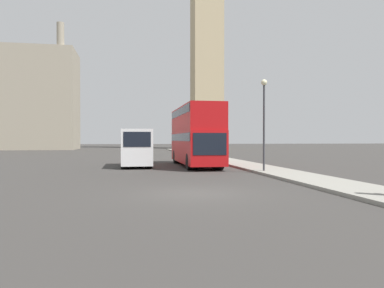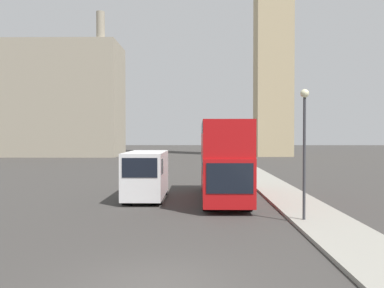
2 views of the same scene
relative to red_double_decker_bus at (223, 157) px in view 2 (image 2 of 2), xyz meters
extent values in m
plane|color=#383533|center=(-2.53, -13.89, -2.46)|extent=(300.00, 300.00, 0.00)
cube|color=tan|center=(11.83, 51.61, 20.09)|extent=(6.21, 6.21, 45.12)
cube|color=#9E937F|center=(-30.54, 51.36, 7.43)|extent=(30.50, 11.56, 19.80)
cylinder|color=#9E937F|center=(-17.58, 46.45, 19.51)|extent=(1.39, 1.39, 4.36)
cube|color=#B71114|center=(0.00, 0.00, -1.01)|extent=(2.43, 10.10, 2.31)
cube|color=#B71114|center=(0.00, 0.00, 1.06)|extent=(2.43, 9.90, 1.82)
cube|color=black|center=(0.00, 0.00, -0.28)|extent=(2.47, 9.70, 0.55)
cube|color=black|center=(0.00, 0.00, 1.60)|extent=(2.47, 9.50, 0.55)
cube|color=black|center=(0.00, -5.06, -0.73)|extent=(2.14, 0.03, 1.39)
cylinder|color=black|center=(-0.87, -3.53, -1.91)|extent=(0.68, 1.10, 1.10)
cylinder|color=black|center=(0.87, -3.53, -1.91)|extent=(0.68, 1.10, 1.10)
cylinder|color=black|center=(-0.87, 3.54, -1.91)|extent=(0.68, 1.10, 1.10)
cylinder|color=black|center=(0.87, 3.54, -1.91)|extent=(0.68, 1.10, 1.10)
cube|color=white|center=(-4.42, 0.14, -0.99)|extent=(2.14, 5.54, 2.52)
cube|color=black|center=(-4.42, -2.64, -0.44)|extent=(1.82, 0.02, 1.01)
cube|color=black|center=(-4.42, -1.66, -0.44)|extent=(2.17, 1.00, 0.81)
cylinder|color=black|center=(-5.22, -1.74, -2.08)|extent=(0.53, 0.77, 0.77)
cylinder|color=black|center=(-3.62, -1.74, -2.08)|extent=(0.53, 0.77, 0.77)
cylinder|color=black|center=(-5.22, 2.02, -2.08)|extent=(0.53, 0.77, 0.77)
cylinder|color=black|center=(-3.62, 2.02, -2.08)|extent=(0.53, 0.77, 0.77)
cylinder|color=#38383D|center=(3.01, -6.43, 0.24)|extent=(0.12, 0.12, 5.11)
sphere|color=beige|center=(3.01, -6.43, 2.97)|extent=(0.36, 0.36, 0.36)
camera|label=1|loc=(-5.03, -27.76, -0.43)|focal=35.00mm
camera|label=2|loc=(-1.44, -24.36, 1.22)|focal=40.00mm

